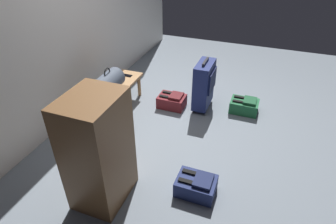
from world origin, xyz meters
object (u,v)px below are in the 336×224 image
Objects in this scene: side_cabinet at (98,151)px; cell_phone at (127,75)px; duffel_bag_slate at (108,83)px; suitcase_upright_navy at (204,84)px; backpack_navy at (196,185)px; backpack_green at (244,106)px; bench at (116,89)px; backpack_maroon at (172,101)px.

cell_phone is at bearing 20.22° from side_cabinet.
duffel_bag_slate is 1.30m from suitcase_upright_navy.
backpack_navy and backpack_green have the same top height.
bench is 2.27× the size of duffel_bag_slate.
backpack_green is (0.54, -1.71, -0.22)m from bench.
side_cabinet reaches higher than duffel_bag_slate.
duffel_bag_slate reaches higher than backpack_green.
suitcase_upright_navy is 0.65m from backpack_green.
side_cabinet is (-1.74, 0.06, 0.46)m from backpack_maroon.
backpack_green is 2.29m from side_cabinet.
duffel_bag_slate reaches higher than bench.
backpack_navy is 1.61m from backpack_maroon.
duffel_bag_slate reaches higher than cell_phone.
backpack_green is at bearing -80.54° from suitcase_upright_navy.
suitcase_upright_navy reaches higher than backpack_green.
backpack_green is (0.10, -0.58, -0.28)m from suitcase_upright_navy.
side_cabinet is (-1.26, -0.65, 0.05)m from duffel_bag_slate.
bench is at bearing 107.65° from backpack_green.
cell_phone is 2.07m from backpack_navy.
duffel_bag_slate is 1.41m from side_cabinet.
side_cabinet is at bearing -152.72° from duffel_bag_slate.
backpack_maroon is at bearing -91.44° from cell_phone.
suitcase_upright_navy is 1.91× the size of backpack_navy.
backpack_maroon is at bearing -66.44° from bench.
backpack_navy is at bearing -68.29° from side_cabinet.
duffel_bag_slate is 3.06× the size of cell_phone.
side_cabinet is at bearing 151.74° from backpack_green.
backpack_maroon is (0.49, -0.71, -0.40)m from duffel_bag_slate.
backpack_maroon is at bearing -55.65° from duffel_bag_slate.
backpack_maroon is at bearing 103.18° from backpack_green.
suitcase_upright_navy is at bearing -71.88° from backpack_maroon.
cell_phone is at bearing 0.08° from bench.
bench is 0.91× the size of side_cabinet.
side_cabinet reaches higher than cell_phone.
duffel_bag_slate is 1.16× the size of backpack_green.
bench is 2.63× the size of backpack_navy.
cell_phone reaches higher than backpack_navy.
backpack_navy is at bearing -151.55° from backpack_maroon.
suitcase_upright_navy is at bearing -68.41° from bench.
backpack_maroon is at bearing 28.45° from backpack_navy.
backpack_green is at bearing -82.80° from cell_phone.
suitcase_upright_navy reaches higher than cell_phone.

